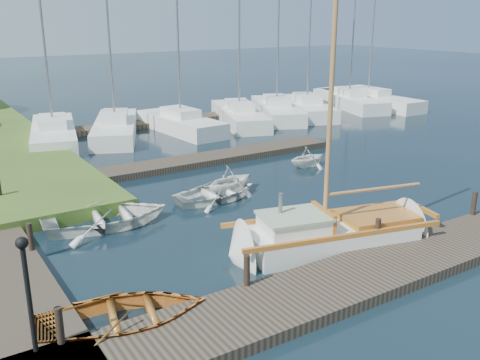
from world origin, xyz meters
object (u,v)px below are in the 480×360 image
marina_boat_1 (115,127)px  marina_boat_4 (277,109)px  marina_boat_6 (349,100)px  marina_boat_7 (368,98)px  sailboat (335,236)px  marina_boat_2 (181,122)px  marina_boat_5 (307,106)px  tender_d (308,155)px  dinghy (124,312)px  marina_boat_0 (54,132)px  mooring_post_2 (378,232)px  marina_boat_3 (239,114)px  lamp_post (27,279)px  mooring_post_0 (60,325)px  tender_c (216,191)px  mooring_post_4 (30,237)px  tender_b (231,178)px  mooring_post_3 (474,203)px  mooring_post_1 (247,270)px  tender_a (106,214)px

marina_boat_1 → marina_boat_4: (11.31, -0.13, -0.01)m
marina_boat_6 → marina_boat_7: (1.62, -0.33, -0.00)m
sailboat → marina_boat_2: 17.72m
marina_boat_2 → marina_boat_6: (14.60, 1.08, -0.02)m
marina_boat_5 → marina_boat_1: bearing=111.4°
tender_d → marina_boat_5: marina_boat_5 is taller
marina_boat_4 → dinghy: bearing=161.0°
marina_boat_6 → marina_boat_0: bearing=106.0°
mooring_post_2 → marina_boat_4: bearing=61.3°
marina_boat_1 → marina_boat_3: (8.08, -0.48, 0.01)m
lamp_post → marina_boat_4: bearing=43.7°
mooring_post_0 → lamp_post: lamp_post is taller
mooring_post_2 → tender_c: 6.84m
mooring_post_2 → marina_boat_5: 22.74m
mooring_post_4 → marina_boat_6: bearing=29.1°
tender_c → marina_boat_1: (0.64, 12.57, 0.22)m
tender_b → marina_boat_4: bearing=-55.1°
sailboat → marina_boat_6: (18.15, 18.44, 0.23)m
marina_boat_2 → marina_boat_3: bearing=-89.6°
mooring_post_4 → marina_boat_2: (11.39, 13.40, -0.11)m
mooring_post_3 → dinghy: 12.05m
mooring_post_4 → marina_boat_5: bearing=32.8°
lamp_post → marina_boat_6: size_ratio=0.22×
marina_boat_0 → marina_boat_3: bearing=-80.4°
mooring_post_2 → marina_boat_2: (2.89, 18.40, -0.11)m
dinghy → tender_c: dinghy is taller
mooring_post_1 → marina_boat_1: size_ratio=0.08×
lamp_post → tender_b: 11.44m
tender_c → marina_boat_5: marina_boat_5 is taller
tender_d → mooring_post_3: bearing=178.6°
lamp_post → marina_boat_3: size_ratio=0.21×
marina_boat_7 → tender_a: bearing=117.9°
mooring_post_2 → mooring_post_4: (-8.50, 5.00, 0.00)m
marina_boat_3 → marina_boat_7: marina_boat_3 is taller
tender_c → marina_boat_3: bearing=-37.1°
mooring_post_3 → lamp_post: (-14.00, 0.00, 1.17)m
mooring_post_2 → sailboat: 1.28m
sailboat → marina_boat_5: size_ratio=0.89×
lamp_post → tender_a: bearing=60.1°
mooring_post_1 → tender_a: 6.47m
mooring_post_2 → marina_boat_1: bearing=92.5°
marina_boat_4 → sailboat: bearing=173.1°
tender_b → mooring_post_3: bearing=-156.7°
tender_a → marina_boat_5: 22.46m
mooring_post_2 → tender_d: bearing=62.5°
mooring_post_3 → mooring_post_4: 13.93m
tender_a → tender_d: bearing=-72.0°
dinghy → tender_d: size_ratio=1.90×
tender_a → tender_c: tender_a is taller
marina_boat_7 → marina_boat_5: bearing=94.1°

